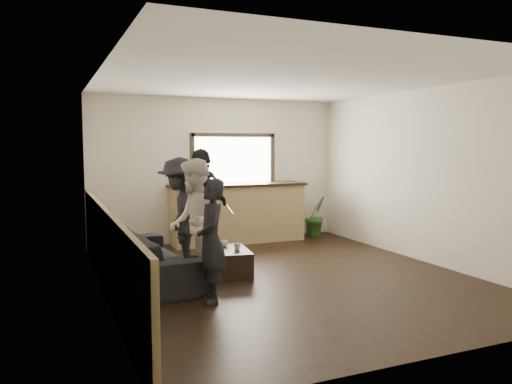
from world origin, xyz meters
name	(u,v)px	position (x,y,z in m)	size (l,w,h in m)	color
ground	(285,276)	(0.00, 0.00, 0.00)	(5.00, 6.00, 0.01)	black
room_shell	(237,176)	(-0.74, 0.00, 1.47)	(5.01, 6.01, 2.80)	silver
bar_counter	(238,209)	(0.30, 2.70, 0.64)	(2.70, 0.68, 2.13)	#A18457
sofa	(153,256)	(-1.79, 0.58, 0.33)	(2.26, 0.88, 0.66)	black
coffee_table	(232,262)	(-0.66, 0.44, 0.19)	(0.46, 0.83, 0.37)	black
cup_a	(224,243)	(-0.69, 0.67, 0.42)	(0.11, 0.11, 0.09)	silver
cup_b	(237,247)	(-0.61, 0.34, 0.42)	(0.11, 0.11, 0.10)	silver
potted_plant	(316,216)	(2.02, 2.65, 0.43)	(0.47, 0.38, 0.86)	#2D6623
person_a	(211,241)	(-1.33, -0.69, 0.75)	(0.49, 0.60, 1.49)	black
person_b	(194,223)	(-1.33, 0.05, 0.86)	(0.84, 0.97, 1.71)	white
person_c	(180,216)	(-1.33, 0.77, 0.86)	(0.81, 1.20, 1.71)	black
person_d	(203,206)	(-0.83, 1.32, 0.92)	(1.15, 0.94, 1.84)	black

